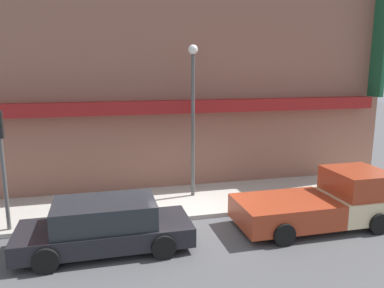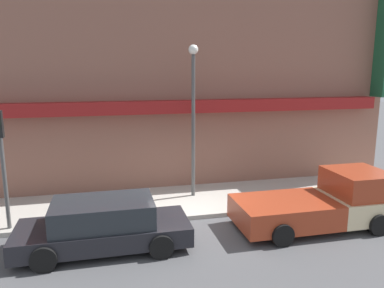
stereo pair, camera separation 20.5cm
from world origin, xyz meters
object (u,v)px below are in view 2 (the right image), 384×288
object	(u,v)px
pickup_truck	(324,203)
parked_car	(104,225)
street_lamp	(193,104)
traffic_light	(1,149)
fire_hydrant	(148,203)

from	to	relation	value
pickup_truck	parked_car	bearing A→B (deg)	179.23
street_lamp	traffic_light	size ratio (longest dim) A/B	1.56
fire_hydrant	street_lamp	distance (m)	3.99
fire_hydrant	traffic_light	distance (m)	4.96
pickup_truck	fire_hydrant	world-z (taller)	pickup_truck
parked_car	pickup_truck	bearing A→B (deg)	-0.78
pickup_truck	street_lamp	size ratio (longest dim) A/B	0.90
pickup_truck	traffic_light	xyz separation A→B (m)	(-9.84, 1.66, 1.92)
street_lamp	traffic_light	xyz separation A→B (m)	(-6.30, -1.79, -1.03)
pickup_truck	parked_car	size ratio (longest dim) A/B	1.08
pickup_truck	traffic_light	bearing A→B (deg)	169.67
parked_car	traffic_light	size ratio (longest dim) A/B	1.30
street_lamp	pickup_truck	bearing A→B (deg)	-44.19
traffic_light	pickup_truck	bearing A→B (deg)	-9.56
pickup_truck	fire_hydrant	size ratio (longest dim) A/B	8.58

